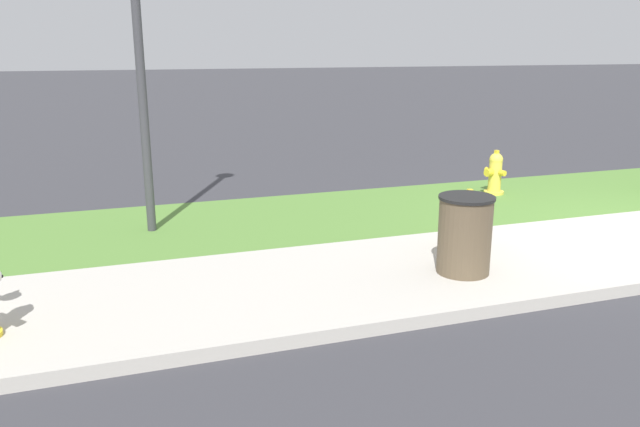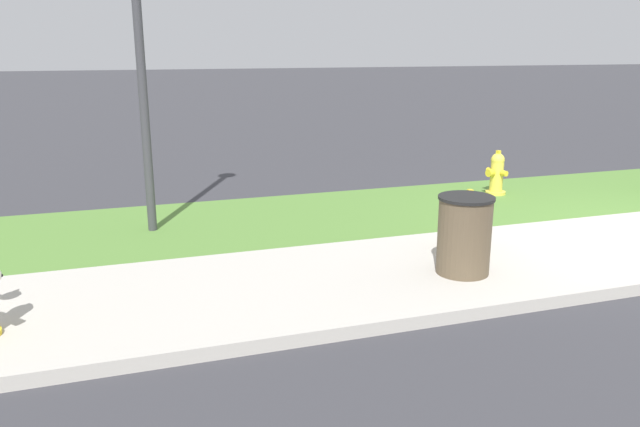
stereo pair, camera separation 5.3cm
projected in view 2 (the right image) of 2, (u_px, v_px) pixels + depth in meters
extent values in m
cube|color=#568438|center=(538.00, 196.00, 9.79)|extent=(18.00, 2.56, 0.01)
cylinder|color=gold|center=(467.00, 245.00, 7.33)|extent=(0.32, 0.32, 0.05)
cylinder|color=gold|center=(468.00, 223.00, 7.26)|extent=(0.21, 0.21, 0.49)
sphere|color=gold|center=(470.00, 202.00, 7.19)|extent=(0.22, 0.22, 0.22)
cube|color=yellow|center=(470.00, 192.00, 7.16)|extent=(0.06, 0.06, 0.06)
cylinder|color=yellow|center=(480.00, 217.00, 7.28)|extent=(0.09, 0.09, 0.09)
cylinder|color=yellow|center=(457.00, 219.00, 7.20)|extent=(0.09, 0.09, 0.09)
cylinder|color=yellow|center=(475.00, 221.00, 7.10)|extent=(0.13, 0.11, 0.12)
cylinder|color=yellow|center=(495.00, 193.00, 9.92)|extent=(0.31, 0.31, 0.05)
cylinder|color=yellow|center=(497.00, 176.00, 9.85)|extent=(0.20, 0.20, 0.50)
sphere|color=yellow|center=(498.00, 160.00, 9.79)|extent=(0.21, 0.21, 0.21)
cube|color=yellow|center=(498.00, 152.00, 9.75)|extent=(0.07, 0.07, 0.06)
cylinder|color=yellow|center=(504.00, 173.00, 9.72)|extent=(0.11, 0.11, 0.09)
cylinder|color=yellow|center=(490.00, 170.00, 9.95)|extent=(0.11, 0.11, 0.09)
cylinder|color=yellow|center=(490.00, 173.00, 9.76)|extent=(0.13, 0.14, 0.12)
sphere|color=black|center=(1.00, 275.00, 5.61)|extent=(0.03, 0.03, 0.03)
cylinder|color=#3D3D42|center=(140.00, 58.00, 7.43)|extent=(0.11, 0.11, 4.28)
cylinder|color=brown|center=(464.00, 237.00, 6.37)|extent=(0.54, 0.54, 0.79)
cylinder|color=black|center=(467.00, 198.00, 6.27)|extent=(0.57, 0.57, 0.03)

